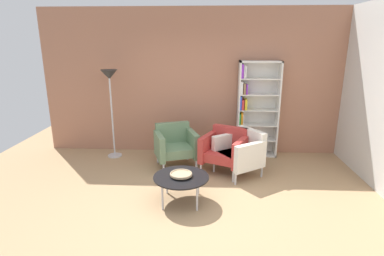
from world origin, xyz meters
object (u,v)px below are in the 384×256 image
object	(u,v)px
bookshelf_tall	(254,110)
armchair_by_bookshelf	(175,145)
armchair_near_window	(241,151)
floor_lamp_torchiere	(110,85)
armchair_spare_guest	(225,149)
coffee_table_low	(181,178)
decorative_bowl	(181,174)

from	to	relation	value
bookshelf_tall	armchair_by_bookshelf	bearing A→B (deg)	-156.00
armchair_near_window	floor_lamp_torchiere	xyz separation A→B (m)	(-2.47, 0.72, 1.03)
bookshelf_tall	armchair_spare_guest	xyz separation A→B (m)	(-0.60, -0.88, -0.52)
bookshelf_tall	coffee_table_low	distance (m)	2.45
bookshelf_tall	armchair_near_window	bearing A→B (deg)	-108.57
decorative_bowl	armchair_near_window	distance (m)	1.41
coffee_table_low	armchair_spare_guest	distance (m)	1.32
bookshelf_tall	armchair_spare_guest	size ratio (longest dim) A/B	2.08
armchair_by_bookshelf	decorative_bowl	bearing A→B (deg)	-100.05
armchair_near_window	decorative_bowl	bearing A→B (deg)	-77.35
decorative_bowl	armchair_by_bookshelf	distance (m)	1.36
coffee_table_low	floor_lamp_torchiere	xyz separation A→B (m)	(-1.51, 1.76, 1.08)
floor_lamp_torchiere	armchair_near_window	bearing A→B (deg)	-16.32
armchair_near_window	floor_lamp_torchiere	world-z (taller)	floor_lamp_torchiere
decorative_bowl	armchair_by_bookshelf	bearing A→B (deg)	99.60
armchair_by_bookshelf	bookshelf_tall	bearing A→B (deg)	4.35
armchair_spare_guest	armchair_near_window	size ratio (longest dim) A/B	0.97
armchair_by_bookshelf	floor_lamp_torchiere	size ratio (longest dim) A/B	0.51
decorative_bowl	armchair_near_window	size ratio (longest dim) A/B	0.34
floor_lamp_torchiere	coffee_table_low	bearing A→B (deg)	-49.29
coffee_table_low	armchair_spare_guest	world-z (taller)	armchair_spare_guest
bookshelf_tall	armchair_by_bookshelf	size ratio (longest dim) A/B	2.14
armchair_near_window	bookshelf_tall	bearing A→B (deg)	126.68
bookshelf_tall	decorative_bowl	bearing A→B (deg)	-122.48
armchair_spare_guest	armchair_by_bookshelf	distance (m)	0.93
decorative_bowl	floor_lamp_torchiere	distance (m)	2.53
bookshelf_tall	floor_lamp_torchiere	bearing A→B (deg)	-174.82
coffee_table_low	floor_lamp_torchiere	world-z (taller)	floor_lamp_torchiere
bookshelf_tall	armchair_spare_guest	bearing A→B (deg)	-124.20
armchair_by_bookshelf	floor_lamp_torchiere	xyz separation A→B (m)	(-1.29, 0.42, 1.03)
armchair_near_window	floor_lamp_torchiere	size ratio (longest dim) A/B	0.54
decorative_bowl	armchair_near_window	world-z (taller)	armchair_near_window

